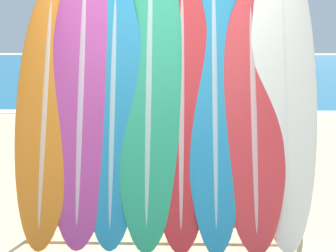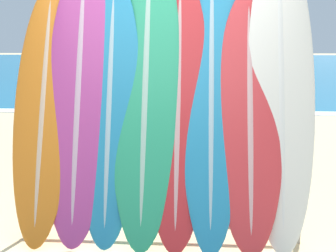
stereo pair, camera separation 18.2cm
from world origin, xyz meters
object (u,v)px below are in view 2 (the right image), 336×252
object	(u,v)px
surfboard_slot_7	(281,87)
person_near_water	(173,80)
surfboard_rack	(161,188)
person_mid_beach	(268,92)
surfboard_slot_2	(110,108)
surfboard_slot_3	(146,84)
surfboard_slot_5	(211,90)
surfboard_slot_0	(44,109)
surfboard_slot_4	(178,104)
surfboard_slot_6	(250,116)
person_far_left	(188,88)
person_far_right	(95,81)
surfboard_slot_1	(79,96)

from	to	relation	value
surfboard_slot_7	person_near_water	bearing A→B (deg)	102.06
surfboard_rack	person_mid_beach	world-z (taller)	person_mid_beach
person_mid_beach	surfboard_slot_2	bearing A→B (deg)	156.29
surfboard_slot_3	surfboard_slot_5	distance (m)	0.53
surfboard_slot_5	surfboard_slot_0	bearing A→B (deg)	-176.15
surfboard_slot_0	surfboard_slot_4	distance (m)	1.09
surfboard_slot_6	person_mid_beach	bearing A→B (deg)	78.67
surfboard_rack	person_far_left	xyz separation A→B (m)	(0.13, 3.17, 0.52)
surfboard_slot_3	surfboard_slot_6	bearing A→B (deg)	-5.83
surfboard_slot_6	person_far_left	distance (m)	3.16
surfboard_slot_4	surfboard_slot_6	xyz separation A→B (m)	(0.57, -0.04, -0.08)
surfboard_slot_5	person_mid_beach	world-z (taller)	surfboard_slot_5
surfboard_slot_6	person_far_left	world-z (taller)	surfboard_slot_6
surfboard_slot_2	person_far_right	distance (m)	5.63
surfboard_slot_5	person_far_right	bearing A→B (deg)	112.12
surfboard_slot_4	surfboard_slot_0	bearing A→B (deg)	-177.97
surfboard_slot_3	surfboard_slot_6	world-z (taller)	surfboard_slot_3
surfboard_slot_0	surfboard_slot_2	size ratio (longest dim) A/B	0.99
surfboard_slot_4	surfboard_slot_5	bearing A→B (deg)	11.17
person_near_water	surfboard_slot_0	bearing A→B (deg)	-68.37
person_near_water	person_far_right	distance (m)	1.56
person_mid_beach	surfboard_slot_0	bearing A→B (deg)	148.24
surfboard_slot_0	surfboard_slot_2	world-z (taller)	surfboard_slot_2
surfboard_slot_2	person_far_left	xyz separation A→B (m)	(0.55, 3.11, -0.12)
surfboard_slot_2	surfboard_slot_3	xyz separation A→B (m)	(0.29, 0.08, 0.19)
person_mid_beach	person_far_left	bearing A→B (deg)	65.50
surfboard_slot_3	surfboard_slot_6	xyz separation A→B (m)	(0.83, -0.09, -0.24)
surfboard_slot_4	person_far_right	distance (m)	5.75
surfboard_slot_1	person_far_right	xyz separation A→B (m)	(-1.11, 5.43, -0.31)
surfboard_slot_4	surfboard_slot_5	distance (m)	0.29
surfboard_slot_4	surfboard_slot_6	size ratio (longest dim) A/B	1.08
surfboard_rack	surfboard_slot_6	size ratio (longest dim) A/B	1.10
surfboard_slot_1	surfboard_slot_6	xyz separation A→B (m)	(1.38, -0.03, -0.14)
surfboard_slot_2	person_far_left	bearing A→B (deg)	79.96
surfboard_slot_6	person_near_water	bearing A→B (deg)	99.46
surfboard_slot_4	surfboard_slot_7	distance (m)	0.83
person_far_left	person_far_right	distance (m)	3.03
surfboard_slot_2	surfboard_slot_4	size ratio (longest dim) A/B	0.97
surfboard_slot_3	surfboard_slot_7	xyz separation A→B (m)	(1.08, -0.01, -0.02)
surfboard_slot_0	surfboard_slot_5	xyz separation A→B (m)	(1.36, 0.09, 0.16)
surfboard_slot_1	person_near_water	world-z (taller)	surfboard_slot_1
surfboard_slot_0	surfboard_slot_1	distance (m)	0.31
surfboard_slot_3	surfboard_slot_1	bearing A→B (deg)	-174.21
surfboard_slot_4	surfboard_slot_6	world-z (taller)	surfboard_slot_4
surfboard_slot_3	person_near_water	size ratio (longest dim) A/B	1.56
surfboard_slot_5	surfboard_slot_4	bearing A→B (deg)	-168.83
surfboard_rack	surfboard_slot_5	distance (m)	0.89
person_mid_beach	surfboard_slot_7	bearing A→B (deg)	-175.58
surfboard_slot_3	person_near_water	xyz separation A→B (m)	(-0.09, 5.48, -0.38)
surfboard_slot_0	surfboard_slot_3	xyz separation A→B (m)	(0.83, 0.08, 0.21)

